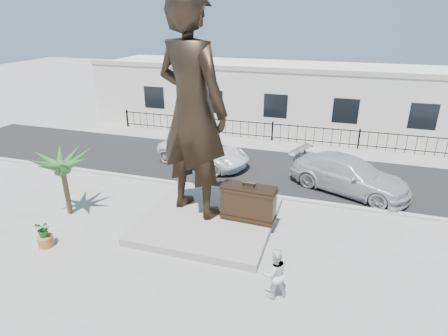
% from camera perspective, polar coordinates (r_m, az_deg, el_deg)
% --- Properties ---
extents(ground, '(100.00, 100.00, 0.00)m').
position_cam_1_polar(ground, '(14.29, -2.45, -11.54)').
color(ground, '#9E9991').
rests_on(ground, ground).
extents(street, '(40.00, 7.00, 0.01)m').
position_cam_1_polar(street, '(21.10, 4.88, 0.26)').
color(street, black).
rests_on(street, ground).
extents(curb, '(40.00, 0.25, 0.12)m').
position_cam_1_polar(curb, '(17.98, 2.39, -3.65)').
color(curb, '#A5A399').
rests_on(curb, ground).
extents(far_sidewalk, '(40.00, 2.50, 0.02)m').
position_cam_1_polar(far_sidewalk, '(24.78, 6.96, 3.65)').
color(far_sidewalk, '#9E9991').
rests_on(far_sidewalk, ground).
extents(plinth, '(5.20, 5.20, 0.30)m').
position_cam_1_polar(plinth, '(15.54, -2.33, -7.80)').
color(plinth, gray).
rests_on(plinth, ground).
extents(fence, '(22.00, 0.10, 1.20)m').
position_cam_1_polar(fence, '(25.34, 7.36, 5.47)').
color(fence, black).
rests_on(fence, ground).
extents(building, '(28.00, 7.00, 4.40)m').
position_cam_1_polar(building, '(28.97, 9.08, 10.82)').
color(building, silver).
rests_on(building, ground).
extents(statue, '(3.64, 2.98, 8.59)m').
position_cam_1_polar(statue, '(14.42, -4.87, 8.82)').
color(statue, black).
rests_on(statue, plinth).
extents(suitcase, '(2.16, 0.77, 1.50)m').
position_cam_1_polar(suitcase, '(14.88, 3.73, -5.34)').
color(suitcase, '#312114').
rests_on(suitcase, plinth).
extents(tourist, '(1.02, 0.96, 1.66)m').
position_cam_1_polar(tourist, '(11.68, 7.70, -15.62)').
color(tourist, silver).
rests_on(tourist, ground).
extents(car_white, '(5.79, 3.83, 1.48)m').
position_cam_1_polar(car_white, '(21.12, -3.15, 2.50)').
color(car_white, white).
rests_on(car_white, street).
extents(car_silver, '(6.12, 4.28, 1.65)m').
position_cam_1_polar(car_silver, '(18.86, 18.51, -0.99)').
color(car_silver, '#ABAEB0').
rests_on(car_silver, street).
extents(worker, '(1.43, 1.25, 1.92)m').
position_cam_1_polar(worker, '(26.11, -5.48, 6.94)').
color(worker, orange).
rests_on(worker, far_sidewalk).
extents(palm_tree, '(1.80, 1.80, 3.20)m').
position_cam_1_polar(palm_tree, '(17.61, -22.35, -6.32)').
color(palm_tree, '#26561F').
rests_on(palm_tree, ground).
extents(planter, '(0.56, 0.56, 0.40)m').
position_cam_1_polar(planter, '(15.56, -25.51, -10.02)').
color(planter, '#9D6029').
rests_on(planter, ground).
extents(shrub, '(0.69, 0.64, 0.64)m').
position_cam_1_polar(shrub, '(15.31, -25.84, -8.38)').
color(shrub, '#1D5B1F').
rests_on(shrub, planter).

